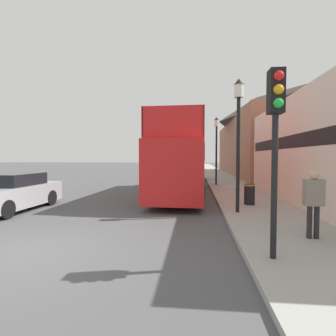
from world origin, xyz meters
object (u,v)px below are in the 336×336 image
object	(u,v)px
pedestrian_nearest	(314,198)
tour_bus	(183,162)
lamp_post_nearest	(238,121)
parked_car_ahead_of_bus	(193,173)
traffic_signal	(276,121)
litter_bin	(249,194)
lamp_post_second	(216,138)
parked_car_far_side	(12,193)

from	to	relation	value
pedestrian_nearest	tour_bus	bearing A→B (deg)	113.39
tour_bus	lamp_post_nearest	size ratio (longest dim) A/B	2.23
parked_car_ahead_of_bus	traffic_signal	distance (m)	18.95
tour_bus	litter_bin	size ratio (longest dim) A/B	12.40
litter_bin	lamp_post_second	bearing A→B (deg)	95.45
traffic_signal	lamp_post_nearest	distance (m)	4.42
traffic_signal	lamp_post_second	world-z (taller)	lamp_post_second
parked_car_ahead_of_bus	parked_car_far_side	distance (m)	15.99
parked_car_ahead_of_bus	lamp_post_nearest	bearing A→B (deg)	-84.42
parked_car_far_side	litter_bin	distance (m)	9.72
parked_car_far_side	lamp_post_nearest	distance (m)	9.26
parked_car_ahead_of_bus	lamp_post_nearest	size ratio (longest dim) A/B	0.87
tour_bus	traffic_signal	xyz separation A→B (m)	(2.24, -9.74, 1.01)
tour_bus	traffic_signal	world-z (taller)	tour_bus
parked_car_ahead_of_bus	lamp_post_nearest	xyz separation A→B (m)	(1.66, -14.37, 2.74)
pedestrian_nearest	litter_bin	world-z (taller)	pedestrian_nearest
parked_car_far_side	parked_car_ahead_of_bus	bearing A→B (deg)	-114.56
parked_car_far_side	litter_bin	xyz separation A→B (m)	(9.60, 1.54, -0.10)
traffic_signal	pedestrian_nearest	bearing A→B (deg)	46.62
tour_bus	pedestrian_nearest	xyz separation A→B (m)	(3.59, -8.31, -0.69)
tour_bus	litter_bin	distance (m)	4.95
tour_bus	lamp_post_nearest	bearing A→B (deg)	-65.41
parked_car_ahead_of_bus	traffic_signal	bearing A→B (deg)	-85.94
parked_car_far_side	tour_bus	bearing A→B (deg)	-139.23
litter_bin	parked_car_ahead_of_bus	bearing A→B (deg)	100.73
litter_bin	tour_bus	bearing A→B (deg)	128.69
pedestrian_nearest	parked_car_ahead_of_bus	bearing A→B (deg)	99.88
parked_car_ahead_of_bus	lamp_post_nearest	distance (m)	14.72
tour_bus	litter_bin	xyz separation A→B (m)	(2.99, -3.74, -1.24)
parked_car_ahead_of_bus	traffic_signal	xyz separation A→B (m)	(1.66, -18.75, 2.14)
tour_bus	traffic_signal	size ratio (longest dim) A/B	2.90
lamp_post_second	pedestrian_nearest	bearing A→B (deg)	-83.80
traffic_signal	parked_car_far_side	bearing A→B (deg)	153.24
tour_bus	parked_car_ahead_of_bus	bearing A→B (deg)	88.25
traffic_signal	lamp_post_nearest	bearing A→B (deg)	90.02
lamp_post_nearest	pedestrian_nearest	bearing A→B (deg)	-65.34
parked_car_far_side	litter_bin	world-z (taller)	parked_car_far_side
pedestrian_nearest	parked_car_far_side	bearing A→B (deg)	163.45
pedestrian_nearest	litter_bin	xyz separation A→B (m)	(-0.60, 4.57, -0.55)
lamp_post_nearest	litter_bin	size ratio (longest dim) A/B	5.56
parked_car_far_side	lamp_post_second	size ratio (longest dim) A/B	0.89
parked_car_ahead_of_bus	traffic_signal	size ratio (longest dim) A/B	1.13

